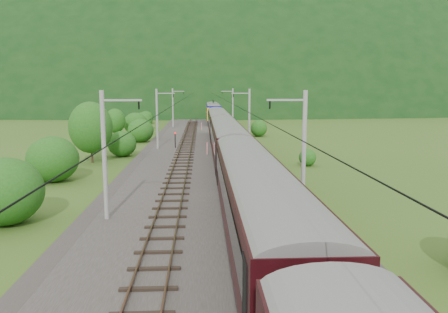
{
  "coord_description": "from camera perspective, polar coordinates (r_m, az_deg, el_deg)",
  "views": [
    {
      "loc": [
        -0.17,
        -26.8,
        8.45
      ],
      "look_at": [
        1.68,
        10.12,
        2.6
      ],
      "focal_mm": 35.0,
      "sensor_mm": 36.0,
      "label": 1
    }
  ],
  "objects": [
    {
      "name": "ground",
      "position": [
        28.11,
        -2.42,
        -8.52
      ],
      "size": [
        600.0,
        600.0,
        0.0
      ],
      "primitive_type": "plane",
      "color": "#36581B",
      "rests_on": "ground"
    },
    {
      "name": "railbed",
      "position": [
        37.73,
        -2.55,
        -3.73
      ],
      "size": [
        14.0,
        220.0,
        0.3
      ],
      "primitive_type": "cube",
      "color": "#38332D",
      "rests_on": "ground"
    },
    {
      "name": "track_left",
      "position": [
        37.75,
        -6.2,
        -3.42
      ],
      "size": [
        2.4,
        220.0,
        0.27
      ],
      "color": "brown",
      "rests_on": "railbed"
    },
    {
      "name": "track_right",
      "position": [
        37.77,
        1.1,
        -3.36
      ],
      "size": [
        2.4,
        220.0,
        0.27
      ],
      "color": "brown",
      "rests_on": "railbed"
    },
    {
      "name": "catenary_left",
      "position": [
        59.24,
        -8.66,
        5.07
      ],
      "size": [
        2.54,
        192.28,
        8.0
      ],
      "color": "gray",
      "rests_on": "railbed"
    },
    {
      "name": "catenary_right",
      "position": [
        59.27,
        3.25,
        5.16
      ],
      "size": [
        2.54,
        192.28,
        8.0
      ],
      "color": "gray",
      "rests_on": "railbed"
    },
    {
      "name": "overhead_wires",
      "position": [
        36.83,
        -2.62,
        6.88
      ],
      "size": [
        4.83,
        198.0,
        0.03
      ],
      "color": "black",
      "rests_on": "ground"
    },
    {
      "name": "mountain_main",
      "position": [
        286.93,
        -2.85,
        7.3
      ],
      "size": [
        504.0,
        360.0,
        244.0
      ],
      "primitive_type": "ellipsoid",
      "color": "black",
      "rests_on": "ground"
    },
    {
      "name": "mountain_ridge",
      "position": [
        348.18,
        -23.17,
        6.89
      ],
      "size": [
        336.0,
        280.0,
        132.0
      ],
      "primitive_type": "ellipsoid",
      "color": "black",
      "rests_on": "ground"
    },
    {
      "name": "train",
      "position": [
        32.84,
        1.65,
        0.57
      ],
      "size": [
        3.09,
        149.13,
        5.38
      ],
      "color": "black",
      "rests_on": "ground"
    },
    {
      "name": "hazard_post_near",
      "position": [
        84.97,
        -2.96,
        3.95
      ],
      "size": [
        0.15,
        0.15,
        1.38
      ],
      "primitive_type": "cylinder",
      "color": "red",
      "rests_on": "railbed"
    },
    {
      "name": "hazard_post_far",
      "position": [
        53.7,
        -2.2,
        1.06
      ],
      "size": [
        0.16,
        0.16,
        1.5
      ],
      "primitive_type": "cylinder",
      "color": "red",
      "rests_on": "railbed"
    },
    {
      "name": "signal",
      "position": [
        59.96,
        -6.4,
        2.32
      ],
      "size": [
        0.23,
        0.23,
        2.12
      ],
      "color": "black",
      "rests_on": "railbed"
    },
    {
      "name": "vegetation_left",
      "position": [
        46.27,
        -18.92,
        0.98
      ],
      "size": [
        10.75,
        146.17,
        6.92
      ],
      "color": "#1F5015",
      "rests_on": "ground"
    },
    {
      "name": "vegetation_right",
      "position": [
        24.23,
        26.1,
        -8.83
      ],
      "size": [
        6.03,
        92.93,
        3.11
      ],
      "color": "#1F5015",
      "rests_on": "ground"
    }
  ]
}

